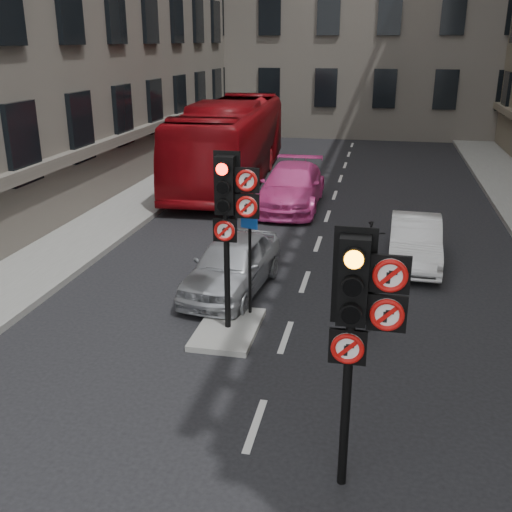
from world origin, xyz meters
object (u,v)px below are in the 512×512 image
at_px(car_pink, 291,187).
at_px(motorcycle, 372,246).
at_px(car_white, 415,241).
at_px(motorcyclist, 367,283).
at_px(signal_near, 359,309).
at_px(signal_far, 230,204).
at_px(info_sign, 250,250).
at_px(car_silver, 232,264).
at_px(bus_red, 231,142).

xyz_separation_m(car_pink, motorcycle, (2.96, -5.55, -0.17)).
xyz_separation_m(car_white, motorcyclist, (-1.14, -3.95, 0.29)).
relative_size(signal_near, signal_far, 1.00).
bearing_deg(car_pink, info_sign, -87.58).
height_order(signal_near, motorcycle, signal_near).
xyz_separation_m(car_silver, info_sign, (0.73, -1.40, 0.88)).
relative_size(car_silver, car_white, 1.05).
relative_size(car_white, info_sign, 1.69).
bearing_deg(car_silver, info_sign, -56.92).
bearing_deg(bus_red, car_silver, -78.69).
height_order(car_white, info_sign, info_sign).
xyz_separation_m(car_pink, motorcyclist, (2.94, -8.98, 0.17)).
height_order(signal_far, car_silver, signal_far).
distance_m(signal_near, car_pink, 14.40).
bearing_deg(info_sign, signal_near, -44.15).
xyz_separation_m(motorcycle, info_sign, (-2.45, -3.69, 0.98)).
bearing_deg(signal_near, car_pink, 101.68).
distance_m(signal_near, signal_far, 4.77).
bearing_deg(info_sign, car_white, 68.84).
relative_size(signal_near, car_white, 0.96).
distance_m(car_white, car_pink, 6.48).
bearing_deg(motorcyclist, motorcycle, -67.11).
height_order(signal_near, bus_red, signal_near).
distance_m(signal_far, motorcyclist, 3.36).
distance_m(car_pink, motorcycle, 6.29).
bearing_deg(motorcycle, info_sign, -131.80).
bearing_deg(signal_near, motorcycle, 89.53).
height_order(motorcyclist, info_sign, info_sign).
xyz_separation_m(signal_near, bus_red, (-5.99, 17.55, -0.91)).
xyz_separation_m(car_silver, motorcyclist, (3.16, -1.13, 0.24)).
height_order(signal_far, motorcycle, signal_far).
xyz_separation_m(car_silver, car_pink, (0.22, 7.85, 0.07)).
distance_m(car_silver, info_sign, 1.81).
xyz_separation_m(car_white, bus_red, (-7.17, 8.60, 1.06)).
xyz_separation_m(signal_near, car_silver, (-3.11, 6.14, -1.92)).
distance_m(car_silver, motorcycle, 3.92).
height_order(car_pink, motorcycle, car_pink).
bearing_deg(car_pink, signal_far, -89.03).
relative_size(signal_near, motorcyclist, 1.97).
height_order(bus_red, motorcycle, bus_red).
xyz_separation_m(signal_far, car_silver, (-0.51, 2.14, -2.04)).
xyz_separation_m(signal_far, car_white, (3.79, 4.96, -2.09)).
relative_size(bus_red, motorcyclist, 6.63).
distance_m(car_white, motorcycle, 1.24).
distance_m(signal_far, bus_red, 14.01).
xyz_separation_m(bus_red, motorcyclist, (6.04, -12.55, -0.77)).
bearing_deg(info_sign, car_pink, 112.25).
bearing_deg(signal_near, car_white, 82.44).
relative_size(signal_far, motorcycle, 1.90).
xyz_separation_m(signal_near, motorcyclist, (0.05, 5.01, -1.68)).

